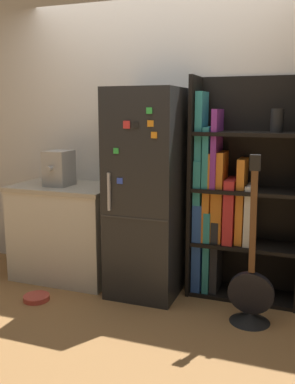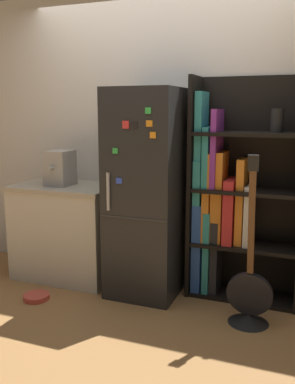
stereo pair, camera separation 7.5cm
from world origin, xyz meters
name	(u,v)px [view 1 (the left image)]	position (x,y,z in m)	size (l,w,h in m)	color
ground_plane	(144,294)	(0.00, 0.00, 0.00)	(16.00, 16.00, 0.00)	#A87542
wall_back	(162,138)	(0.00, 0.47, 1.30)	(8.00, 0.05, 2.60)	silver
refrigerator	(148,193)	(0.00, 0.12, 0.86)	(0.57, 0.69, 1.73)	black
bookshelf	(230,200)	(0.66, 0.29, 0.81)	(0.90, 0.38, 1.82)	black
kitchen_counter	(67,231)	(-0.82, 0.15, 0.44)	(0.94, 0.63, 0.88)	beige
espresso_machine	(59,168)	(-0.86, 0.11, 1.03)	(0.21, 0.30, 0.32)	#A5A39E
guitar	(250,300)	(0.91, -0.19, 0.18)	(0.33, 0.30, 1.26)	black
pet_bowl	(36,297)	(-0.79, -0.42, 0.02)	(0.22, 0.22, 0.04)	#D84C3F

